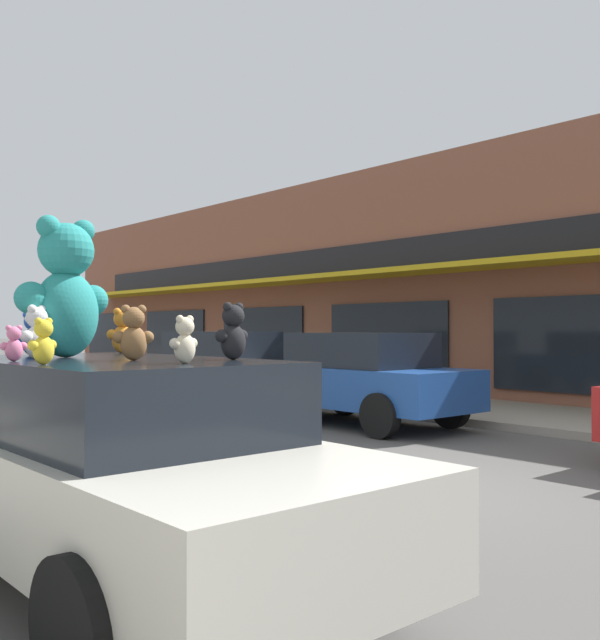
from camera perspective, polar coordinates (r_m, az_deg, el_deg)
ground_plane at (r=7.86m, az=6.35°, el=-13.29°), size 260.00×260.00×0.00m
storefront_row at (r=24.54m, az=11.16°, el=2.28°), size 12.55×31.64×6.01m
plush_art_car at (r=5.07m, az=-15.04°, el=-10.89°), size 1.93×4.72×1.51m
teddy_bear_giant at (r=5.37m, az=-18.26°, el=2.29°), size 0.76×0.49×1.00m
teddy_bear_yellow at (r=4.28m, az=-19.85°, el=-1.67°), size 0.20×0.15×0.27m
teddy_bear_pink at (r=4.82m, az=-21.92°, el=-1.78°), size 0.17×0.11×0.23m
teddy_bear_orange at (r=6.14m, az=-14.03°, el=-0.90°), size 0.28×0.18×0.38m
teddy_bear_blue at (r=5.80m, az=-20.59°, el=-1.07°), size 0.25×0.21×0.34m
teddy_bear_black at (r=4.71m, az=-5.39°, el=-0.97°), size 0.29×0.19×0.38m
teddy_bear_cream at (r=4.22m, az=-9.22°, el=-1.61°), size 0.22×0.14×0.28m
teddy_bear_white at (r=5.14m, az=-20.34°, el=-0.97°), size 0.27×0.23×0.37m
teddy_bear_brown at (r=4.70m, az=-13.17°, el=-1.07°), size 0.27×0.20×0.36m
parked_car_far_center at (r=12.77m, az=4.85°, el=-4.51°), size 1.98×4.19×1.65m
parked_car_far_right at (r=16.15m, az=-6.37°, el=-3.71°), size 1.87×4.75×1.66m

